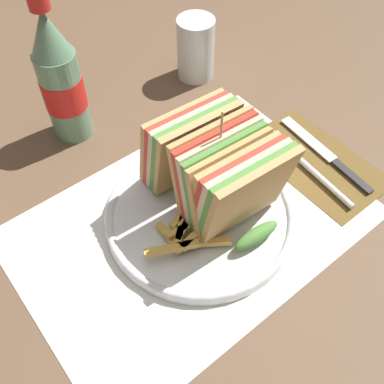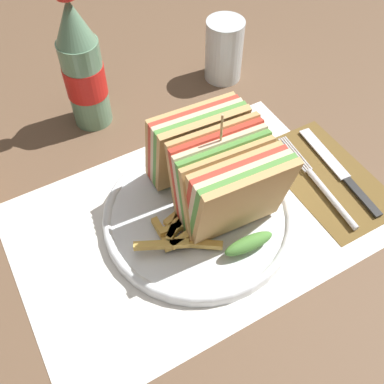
{
  "view_description": "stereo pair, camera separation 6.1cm",
  "coord_description": "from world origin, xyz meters",
  "px_view_note": "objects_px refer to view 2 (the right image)",
  "views": [
    {
      "loc": [
        -0.24,
        -0.3,
        0.52
      ],
      "look_at": [
        0.0,
        -0.0,
        0.04
      ],
      "focal_mm": 42.0,
      "sensor_mm": 36.0,
      "label": 1
    },
    {
      "loc": [
        -0.19,
        -0.33,
        0.52
      ],
      "look_at": [
        0.0,
        -0.0,
        0.04
      ],
      "focal_mm": 42.0,
      "sensor_mm": 36.0,
      "label": 2
    }
  ],
  "objects_px": {
    "glass_near": "(224,54)",
    "plate_main": "(199,215)",
    "club_sandwich": "(217,174)",
    "knife": "(340,171)",
    "coke_bottle_near": "(83,68)",
    "fork": "(323,189)"
  },
  "relations": [
    {
      "from": "glass_near",
      "to": "plate_main",
      "type": "bearing_deg",
      "value": -127.62
    },
    {
      "from": "club_sandwich",
      "to": "glass_near",
      "type": "xyz_separation_m",
      "value": [
        0.17,
        0.26,
        -0.03
      ]
    },
    {
      "from": "club_sandwich",
      "to": "knife",
      "type": "relative_size",
      "value": 1.03
    },
    {
      "from": "coke_bottle_near",
      "to": "glass_near",
      "type": "bearing_deg",
      "value": -1.82
    },
    {
      "from": "club_sandwich",
      "to": "knife",
      "type": "xyz_separation_m",
      "value": [
        0.2,
        -0.03,
        -0.07
      ]
    },
    {
      "from": "knife",
      "to": "glass_near",
      "type": "height_order",
      "value": "glass_near"
    },
    {
      "from": "club_sandwich",
      "to": "fork",
      "type": "xyz_separation_m",
      "value": [
        0.16,
        -0.05,
        -0.07
      ]
    },
    {
      "from": "club_sandwich",
      "to": "coke_bottle_near",
      "type": "bearing_deg",
      "value": 106.66
    },
    {
      "from": "fork",
      "to": "glass_near",
      "type": "relative_size",
      "value": 1.74
    },
    {
      "from": "fork",
      "to": "coke_bottle_near",
      "type": "relative_size",
      "value": 0.81
    },
    {
      "from": "glass_near",
      "to": "club_sandwich",
      "type": "bearing_deg",
      "value": -123.85
    },
    {
      "from": "coke_bottle_near",
      "to": "fork",
      "type": "bearing_deg",
      "value": -53.28
    },
    {
      "from": "coke_bottle_near",
      "to": "glass_near",
      "type": "distance_m",
      "value": 0.26
    },
    {
      "from": "plate_main",
      "to": "club_sandwich",
      "type": "relative_size",
      "value": 1.35
    },
    {
      "from": "club_sandwich",
      "to": "fork",
      "type": "relative_size",
      "value": 1.02
    },
    {
      "from": "coke_bottle_near",
      "to": "plate_main",
      "type": "bearing_deg",
      "value": -79.11
    },
    {
      "from": "plate_main",
      "to": "glass_near",
      "type": "distance_m",
      "value": 0.33
    },
    {
      "from": "knife",
      "to": "coke_bottle_near",
      "type": "relative_size",
      "value": 0.8
    },
    {
      "from": "fork",
      "to": "knife",
      "type": "xyz_separation_m",
      "value": [
        0.05,
        0.02,
        -0.0
      ]
    },
    {
      "from": "fork",
      "to": "plate_main",
      "type": "bearing_deg",
      "value": 170.28
    },
    {
      "from": "plate_main",
      "to": "glass_near",
      "type": "xyz_separation_m",
      "value": [
        0.2,
        0.26,
        0.04
      ]
    },
    {
      "from": "club_sandwich",
      "to": "glass_near",
      "type": "relative_size",
      "value": 1.78
    }
  ]
}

